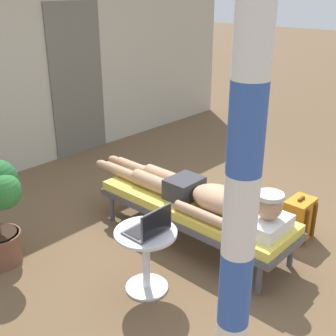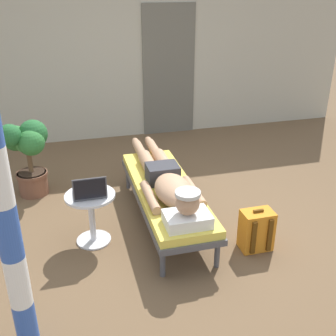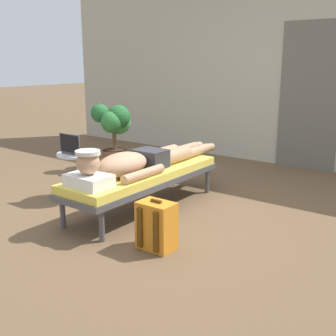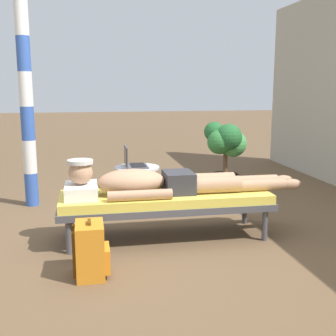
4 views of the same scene
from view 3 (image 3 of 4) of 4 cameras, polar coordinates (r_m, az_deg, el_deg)
name	(u,v)px [view 3 (image 3 of 4)]	position (r m, az deg, el deg)	size (l,w,h in m)	color
ground_plane	(151,213)	(4.33, -2.36, -6.06)	(40.00, 40.00, 0.00)	brown
house_wall_back	(263,72)	(6.60, 12.73, 12.64)	(7.60, 0.20, 2.70)	#B2AD99
house_door_panel	(309,97)	(6.24, 18.58, 9.13)	(0.84, 0.03, 2.04)	#625F54
lounge_chair	(143,176)	(4.36, -3.37, -1.15)	(0.61, 1.92, 0.42)	#4C4C51
person_reclining	(138,162)	(4.26, -4.10, 0.87)	(0.53, 2.17, 0.33)	white
side_table	(79,168)	(4.78, -11.92, 0.07)	(0.48, 0.48, 0.52)	silver
laptop	(75,148)	(4.69, -12.53, 2.61)	(0.31, 0.24, 0.23)	#4C4C51
backpack	(157,226)	(3.48, -1.54, -7.85)	(0.30, 0.26, 0.42)	orange
potted_plant	(114,128)	(5.97, -7.27, 5.43)	(0.53, 0.55, 0.93)	brown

